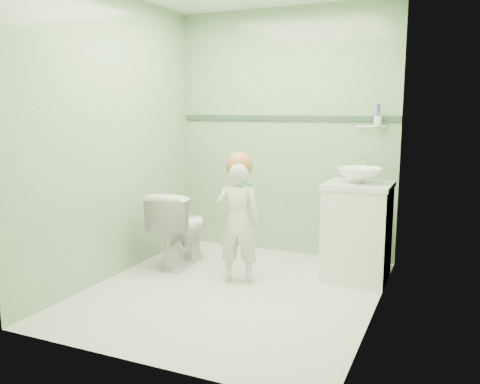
% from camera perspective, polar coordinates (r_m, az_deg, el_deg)
% --- Properties ---
extents(ground, '(2.50, 2.50, 0.00)m').
position_cam_1_polar(ground, '(4.03, -0.88, -11.33)').
color(ground, silver).
rests_on(ground, ground).
extents(room_shell, '(2.50, 2.54, 2.40)m').
position_cam_1_polar(room_shell, '(3.78, -0.92, 5.95)').
color(room_shell, '#7CAA79').
rests_on(room_shell, ground).
extents(trim_stripe, '(2.20, 0.02, 0.05)m').
position_cam_1_polar(trim_stripe, '(4.92, 5.16, 8.48)').
color(trim_stripe, '#33513A').
rests_on(trim_stripe, room_shell).
extents(vanity, '(0.52, 0.50, 0.80)m').
position_cam_1_polar(vanity, '(4.31, 13.31, -4.62)').
color(vanity, white).
rests_on(vanity, ground).
extents(counter, '(0.54, 0.52, 0.04)m').
position_cam_1_polar(counter, '(4.24, 13.52, 0.77)').
color(counter, white).
rests_on(counter, vanity).
extents(basin, '(0.37, 0.37, 0.13)m').
position_cam_1_polar(basin, '(4.22, 13.57, 1.89)').
color(basin, white).
rests_on(basin, counter).
extents(faucet, '(0.03, 0.13, 0.18)m').
position_cam_1_polar(faucet, '(4.40, 14.04, 3.21)').
color(faucet, silver).
rests_on(faucet, counter).
extents(cup_holder, '(0.26, 0.07, 0.21)m').
position_cam_1_polar(cup_holder, '(4.66, 15.50, 7.91)').
color(cup_holder, silver).
rests_on(cup_holder, room_shell).
extents(toilet, '(0.45, 0.71, 0.70)m').
position_cam_1_polar(toilet, '(4.64, -6.90, -4.10)').
color(toilet, white).
rests_on(toilet, ground).
extents(toddler, '(0.42, 0.34, 1.01)m').
position_cam_1_polar(toddler, '(4.11, -0.22, -3.52)').
color(toddler, silver).
rests_on(toddler, ground).
extents(hair_cap, '(0.23, 0.23, 0.23)m').
position_cam_1_polar(hair_cap, '(4.05, -0.08, 3.07)').
color(hair_cap, '#AB6737').
rests_on(hair_cap, toddler).
extents(teal_toothbrush, '(0.11, 0.14, 0.08)m').
position_cam_1_polar(teal_toothbrush, '(3.92, 0.59, 1.06)').
color(teal_toothbrush, '#168873').
rests_on(teal_toothbrush, toddler).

